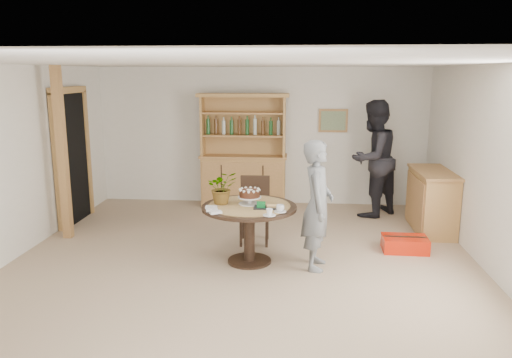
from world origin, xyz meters
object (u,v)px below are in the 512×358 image
(dining_chair, at_px, (255,205))
(teen_boy, at_px, (317,205))
(adult_person, at_px, (373,159))
(sideboard, at_px, (432,201))
(red_suitcase, at_px, (405,244))
(hutch, at_px, (244,169))
(dining_table, at_px, (249,217))

(dining_chair, relative_size, teen_boy, 0.59)
(adult_person, bearing_deg, teen_boy, 22.85)
(sideboard, distance_m, red_suitcase, 1.20)
(sideboard, relative_size, dining_chair, 1.33)
(hutch, xyz_separation_m, dining_chair, (0.37, -1.98, -0.15))
(teen_boy, relative_size, red_suitcase, 2.64)
(dining_chair, bearing_deg, adult_person, 37.22)
(dining_table, height_order, dining_chair, dining_chair)
(dining_chair, height_order, adult_person, adult_person)
(dining_chair, height_order, teen_boy, teen_boy)
(sideboard, xyz_separation_m, dining_table, (-2.66, -1.57, 0.13))
(hutch, bearing_deg, dining_chair, -79.32)
(teen_boy, bearing_deg, sideboard, -42.55)
(dining_table, relative_size, dining_chair, 1.27)
(dining_table, bearing_deg, dining_chair, 90.18)
(teen_boy, bearing_deg, dining_table, 88.19)
(dining_chair, xyz_separation_m, teen_boy, (0.85, -0.93, 0.27))
(red_suitcase, bearing_deg, sideboard, 60.78)
(sideboard, bearing_deg, hutch, 157.79)
(sideboard, bearing_deg, red_suitcase, -120.68)
(dining_table, xyz_separation_m, adult_person, (1.86, 2.34, 0.38))
(sideboard, relative_size, red_suitcase, 2.07)
(hutch, relative_size, dining_chair, 2.16)
(dining_table, distance_m, dining_chair, 0.83)
(dining_table, xyz_separation_m, dining_chair, (-0.00, 0.83, -0.07))
(dining_table, distance_m, teen_boy, 0.88)
(dining_table, relative_size, adult_person, 0.61)
(sideboard, relative_size, dining_table, 1.05)
(teen_boy, xyz_separation_m, red_suitcase, (1.23, 0.68, -0.70))
(sideboard, xyz_separation_m, adult_person, (-0.81, 0.78, 0.51))
(dining_chair, xyz_separation_m, adult_person, (1.86, 1.51, 0.45))
(hutch, bearing_deg, sideboard, -22.21)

